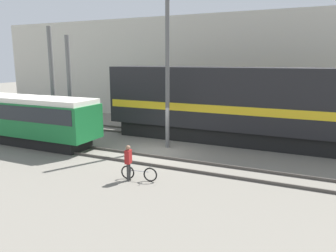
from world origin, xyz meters
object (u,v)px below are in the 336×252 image
(streetcar, at_px, (22,117))
(bicycle, at_px, (139,173))
(utility_pole_center, at_px, (70,87))
(utility_pole_right, at_px, (167,69))
(freight_locomotive, at_px, (240,104))
(utility_pole_left, at_px, (52,82))
(person, at_px, (128,159))

(streetcar, distance_m, bicycle, 10.74)
(bicycle, xyz_separation_m, utility_pole_center, (-8.84, 5.72, 3.18))
(streetcar, distance_m, utility_pole_right, 9.97)
(freight_locomotive, bearing_deg, streetcar, -155.06)
(utility_pole_left, xyz_separation_m, utility_pole_right, (9.14, 0.00, 0.98))
(utility_pole_left, distance_m, utility_pole_center, 1.60)
(freight_locomotive, bearing_deg, utility_pole_center, -165.31)
(person, xyz_separation_m, utility_pole_center, (-8.43, 5.93, 2.51))
(bicycle, distance_m, person, 0.81)
(freight_locomotive, distance_m, utility_pole_right, 5.28)
(streetcar, xyz_separation_m, bicycle, (10.28, -2.75, -1.43))
(person, bearing_deg, bicycle, 27.35)
(utility_pole_center, height_order, utility_pole_right, utility_pole_right)
(streetcar, relative_size, bicycle, 6.32)
(utility_pole_center, bearing_deg, bicycle, -32.89)
(streetcar, bearing_deg, utility_pole_left, 92.32)
(freight_locomotive, xyz_separation_m, utility_pole_left, (-12.89, -2.97, 1.26))
(freight_locomotive, distance_m, person, 9.49)
(utility_pole_center, xyz_separation_m, utility_pole_right, (7.58, 0.00, 1.30))
(streetcar, relative_size, person, 6.64)
(streetcar, bearing_deg, bicycle, -14.96)
(person, distance_m, utility_pole_center, 10.61)
(streetcar, xyz_separation_m, utility_pole_right, (9.02, 2.97, 3.05))
(streetcar, height_order, utility_pole_left, utility_pole_left)
(freight_locomotive, relative_size, person, 10.72)
(utility_pole_left, bearing_deg, utility_pole_center, 0.00)
(utility_pole_right, bearing_deg, utility_pole_center, 180.00)
(person, bearing_deg, utility_pole_left, 149.33)
(freight_locomotive, distance_m, utility_pole_center, 11.75)
(bicycle, distance_m, utility_pole_center, 11.00)
(bicycle, bearing_deg, utility_pole_left, 151.21)
(freight_locomotive, relative_size, utility_pole_right, 1.83)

